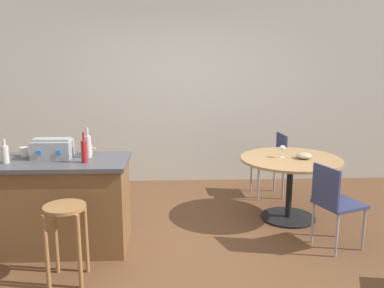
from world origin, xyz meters
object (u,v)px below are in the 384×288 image
at_px(toolbox, 52,149).
at_px(cup_0, 24,152).
at_px(folding_chair_far, 272,160).
at_px(bottle_2, 5,154).
at_px(dining_table, 290,172).
at_px(cup_1, 89,150).
at_px(wine_glass, 282,148).
at_px(kitchen_island, 56,204).
at_px(bottle_1, 88,146).
at_px(bottle_0, 84,151).
at_px(folding_chair_near, 334,200).
at_px(wooden_stool, 66,225).
at_px(serving_bowl, 304,156).

relative_size(toolbox, cup_0, 3.24).
bearing_deg(folding_chair_far, bottle_2, -151.71).
bearing_deg(dining_table, bottle_2, -165.82).
xyz_separation_m(cup_1, wine_glass, (2.10, 0.46, -0.11)).
bearing_deg(folding_chair_far, toolbox, -151.20).
height_order(kitchen_island, cup_0, cup_0).
height_order(toolbox, bottle_1, bottle_1).
relative_size(toolbox, bottle_0, 1.28).
bearing_deg(wine_glass, folding_chair_near, -68.11).
bearing_deg(wooden_stool, folding_chair_near, 11.61).
relative_size(bottle_2, wine_glass, 1.58).
xyz_separation_m(bottle_1, wine_glass, (2.09, 0.57, -0.17)).
bearing_deg(serving_bowl, toolbox, -168.87).
height_order(bottle_0, cup_1, bottle_0).
height_order(kitchen_island, folding_chair_near, kitchen_island).
bearing_deg(folding_chair_far, cup_0, -155.61).
height_order(kitchen_island, cup_1, cup_1).
relative_size(wooden_stool, bottle_2, 2.97).
relative_size(cup_1, wine_glass, 0.75).
xyz_separation_m(cup_0, wine_glass, (2.74, 0.48, -0.10)).
distance_m(bottle_0, bottle_2, 0.74).
bearing_deg(bottle_0, toolbox, 151.51).
height_order(toolbox, cup_1, toolbox).
bearing_deg(cup_0, bottle_0, -23.82).
distance_m(folding_chair_near, wine_glass, 0.92).
bearing_deg(bottle_0, kitchen_island, 161.68).
xyz_separation_m(bottle_0, cup_1, (-0.02, 0.32, -0.06)).
height_order(cup_1, serving_bowl, cup_1).
height_order(toolbox, bottle_2, bottle_2).
relative_size(dining_table, toolbox, 3.12).
bearing_deg(wooden_stool, bottle_2, 140.98).
relative_size(dining_table, bottle_0, 3.98).
bearing_deg(toolbox, bottle_1, 2.58).
height_order(folding_chair_far, bottle_2, bottle_2).
bearing_deg(dining_table, folding_chair_near, -73.71).
xyz_separation_m(wooden_stool, toolbox, (-0.28, 0.72, 0.50)).
relative_size(toolbox, wine_glass, 2.58).
bearing_deg(wooden_stool, cup_0, 125.85).
relative_size(cup_0, cup_1, 1.07).
relative_size(dining_table, cup_1, 10.76).
xyz_separation_m(bottle_0, serving_bowl, (2.31, 0.71, -0.24)).
distance_m(bottle_1, bottle_2, 0.75).
xyz_separation_m(folding_chair_far, cup_0, (-2.82, -1.28, 0.44)).
xyz_separation_m(dining_table, cup_1, (-2.20, -0.43, 0.38)).
distance_m(folding_chair_far, bottle_0, 2.72).
xyz_separation_m(cup_1, serving_bowl, (2.34, 0.40, -0.18)).
distance_m(dining_table, toolbox, 2.62).
bearing_deg(cup_0, bottle_2, -104.89).
xyz_separation_m(wooden_stool, wine_glass, (2.15, 1.30, 0.34)).
bearing_deg(kitchen_island, dining_table, 14.25).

